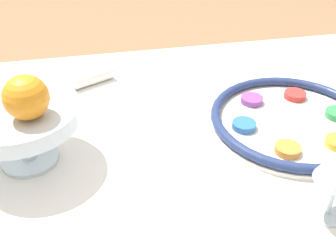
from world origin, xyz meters
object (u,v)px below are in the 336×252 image
(orange_fruit, at_px, (26,97))
(bread_plate, at_px, (37,90))
(napkin_roll, at_px, (79,81))
(seder_plate, at_px, (291,120))
(fruit_stand, at_px, (20,119))

(orange_fruit, height_order, bread_plate, orange_fruit)
(orange_fruit, bearing_deg, napkin_roll, -103.50)
(seder_plate, distance_m, bread_plate, 0.60)
(fruit_stand, bearing_deg, bread_plate, -89.17)
(bread_plate, height_order, napkin_roll, napkin_roll)
(fruit_stand, relative_size, bread_plate, 1.21)
(orange_fruit, relative_size, bread_plate, 0.42)
(seder_plate, xyz_separation_m, orange_fruit, (0.51, 0.04, 0.14))
(orange_fruit, bearing_deg, fruit_stand, -52.46)
(fruit_stand, height_order, napkin_roll, fruit_stand)
(fruit_stand, xyz_separation_m, orange_fruit, (-0.03, 0.03, 0.06))
(fruit_stand, xyz_separation_m, bread_plate, (0.00, -0.26, -0.09))
(seder_plate, distance_m, napkin_roll, 0.51)
(fruit_stand, distance_m, orange_fruit, 0.07)
(fruit_stand, height_order, orange_fruit, orange_fruit)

